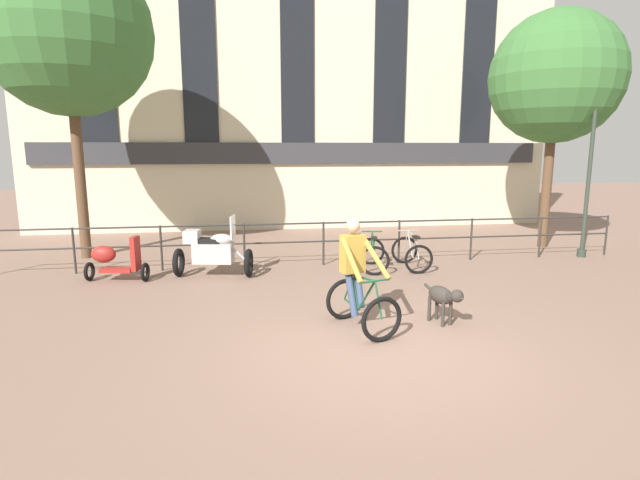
% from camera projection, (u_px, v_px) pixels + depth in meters
% --- Properties ---
extents(ground_plane, '(60.00, 60.00, 0.00)m').
position_uv_depth(ground_plane, '(382.00, 350.00, 6.97)').
color(ground_plane, '#846656').
extents(canal_railing, '(15.05, 0.05, 1.05)m').
position_uv_depth(canal_railing, '(323.00, 236.00, 11.89)').
color(canal_railing, '#2D2B28').
rests_on(canal_railing, ground_plane).
extents(building_facade, '(18.00, 0.72, 10.88)m').
position_uv_depth(building_facade, '(296.00, 68.00, 16.66)').
color(building_facade, beige).
rests_on(building_facade, ground_plane).
extents(cyclist_with_bike, '(1.00, 1.32, 1.70)m').
position_uv_depth(cyclist_with_bike, '(358.00, 280.00, 7.72)').
color(cyclist_with_bike, black).
rests_on(cyclist_with_bike, ground_plane).
extents(dog, '(0.43, 0.87, 0.64)m').
position_uv_depth(dog, '(444.00, 297.00, 7.90)').
color(dog, '#332D28').
rests_on(dog, ground_plane).
extents(parked_motorcycle, '(1.75, 0.91, 1.35)m').
position_uv_depth(parked_motorcycle, '(213.00, 251.00, 10.83)').
color(parked_motorcycle, black).
rests_on(parked_motorcycle, ground_plane).
extents(parked_bicycle_near_lamp, '(0.84, 1.21, 0.86)m').
position_uv_depth(parked_bicycle_near_lamp, '(373.00, 255.00, 11.47)').
color(parked_bicycle_near_lamp, black).
rests_on(parked_bicycle_near_lamp, ground_plane).
extents(parked_bicycle_mid_left, '(0.68, 1.12, 0.86)m').
position_uv_depth(parked_bicycle_mid_left, '(411.00, 253.00, 11.61)').
color(parked_bicycle_mid_left, black).
rests_on(parked_bicycle_mid_left, ground_plane).
extents(parked_scooter, '(1.33, 0.63, 0.96)m').
position_uv_depth(parked_scooter, '(114.00, 260.00, 10.48)').
color(parked_scooter, black).
rests_on(parked_scooter, ground_plane).
extents(street_lamp, '(0.28, 0.28, 4.50)m').
position_uv_depth(street_lamp, '(591.00, 158.00, 12.46)').
color(street_lamp, '#2D382D').
rests_on(street_lamp, ground_plane).
extents(tree_canalside_left, '(4.00, 4.00, 7.51)m').
position_uv_depth(tree_canalside_left, '(67.00, 31.00, 11.83)').
color(tree_canalside_left, brown).
rests_on(tree_canalside_left, ground_plane).
extents(tree_canalside_right, '(3.50, 3.50, 6.40)m').
position_uv_depth(tree_canalside_right, '(556.00, 78.00, 13.40)').
color(tree_canalside_right, brown).
rests_on(tree_canalside_right, ground_plane).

